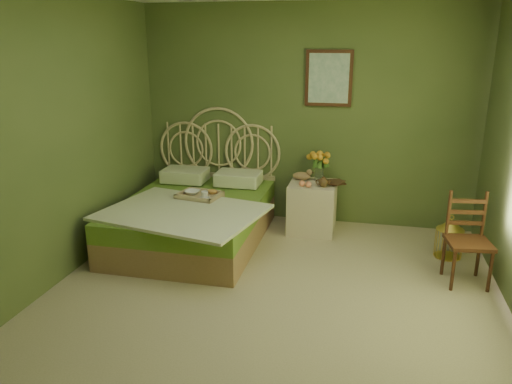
% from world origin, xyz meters
% --- Properties ---
extents(floor, '(4.50, 4.50, 0.00)m').
position_xyz_m(floor, '(0.00, 0.00, 0.00)').
color(floor, tan).
rests_on(floor, ground).
extents(wall_back, '(4.00, 0.00, 4.00)m').
position_xyz_m(wall_back, '(0.00, 2.25, 1.30)').
color(wall_back, '#5A6837').
rests_on(wall_back, floor).
extents(wall_left, '(0.00, 4.50, 4.50)m').
position_xyz_m(wall_left, '(-2.00, 0.00, 1.30)').
color(wall_left, '#5A6837').
rests_on(wall_left, floor).
extents(wall_art, '(0.54, 0.04, 0.64)m').
position_xyz_m(wall_art, '(0.25, 2.22, 1.75)').
color(wall_art, '#391C0F').
rests_on(wall_art, wall_back).
extents(bed, '(1.74, 2.20, 1.36)m').
position_xyz_m(bed, '(-1.10, 1.29, 0.30)').
color(bed, '#9D754E').
rests_on(bed, floor).
extents(nightstand, '(0.53, 0.53, 1.02)m').
position_xyz_m(nightstand, '(0.16, 1.87, 0.36)').
color(nightstand, beige).
rests_on(nightstand, floor).
extents(chair, '(0.42, 0.42, 0.85)m').
position_xyz_m(chair, '(1.70, 0.92, 0.47)').
color(chair, '#391C0F').
rests_on(chair, floor).
extents(birdcage, '(0.27, 0.27, 0.41)m').
position_xyz_m(birdcage, '(1.63, 1.43, 0.20)').
color(birdcage, gold).
rests_on(birdcage, floor).
extents(book_lower, '(0.25, 0.28, 0.02)m').
position_xyz_m(book_lower, '(0.33, 1.87, 0.60)').
color(book_lower, '#381E0F').
rests_on(book_lower, nightstand).
extents(book_upper, '(0.23, 0.27, 0.02)m').
position_xyz_m(book_upper, '(0.33, 1.87, 0.62)').
color(book_upper, '#472819').
rests_on(book_upper, nightstand).
extents(cereal_bowl, '(0.18, 0.18, 0.04)m').
position_xyz_m(cereal_bowl, '(-1.14, 1.33, 0.55)').
color(cereal_bowl, white).
rests_on(cereal_bowl, bed).
extents(coffee_cup, '(0.08, 0.08, 0.08)m').
position_xyz_m(coffee_cup, '(-0.96, 1.22, 0.56)').
color(coffee_cup, white).
rests_on(coffee_cup, bed).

